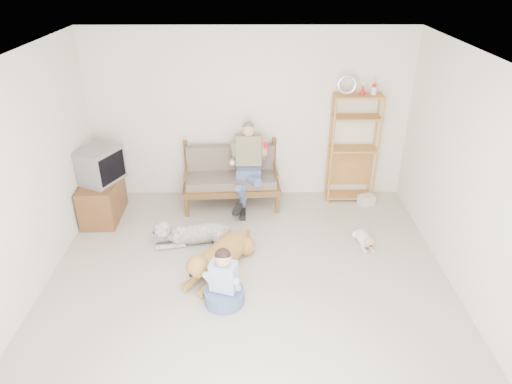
{
  "coord_description": "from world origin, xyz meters",
  "views": [
    {
      "loc": [
        0.07,
        -4.09,
        3.64
      ],
      "look_at": [
        0.1,
        1.0,
        0.93
      ],
      "focal_mm": 32.0,
      "sensor_mm": 36.0,
      "label": 1
    }
  ],
  "objects_px": {
    "tv_stand": "(102,199)",
    "golden_retriever": "(219,256)",
    "loveseat": "(231,176)",
    "etagere": "(353,148)"
  },
  "relations": [
    {
      "from": "tv_stand",
      "to": "golden_retriever",
      "type": "distance_m",
      "value": 2.28
    },
    {
      "from": "golden_retriever",
      "to": "tv_stand",
      "type": "bearing_deg",
      "value": 174.44
    },
    {
      "from": "golden_retriever",
      "to": "loveseat",
      "type": "bearing_deg",
      "value": 116.88
    },
    {
      "from": "loveseat",
      "to": "tv_stand",
      "type": "xyz_separation_m",
      "value": [
        -1.94,
        -0.43,
        -0.19
      ]
    },
    {
      "from": "loveseat",
      "to": "tv_stand",
      "type": "bearing_deg",
      "value": -171.37
    },
    {
      "from": "loveseat",
      "to": "etagere",
      "type": "relative_size",
      "value": 0.76
    },
    {
      "from": "loveseat",
      "to": "tv_stand",
      "type": "distance_m",
      "value": 2.0
    },
    {
      "from": "loveseat",
      "to": "tv_stand",
      "type": "relative_size",
      "value": 1.69
    },
    {
      "from": "loveseat",
      "to": "golden_retriever",
      "type": "height_order",
      "value": "loveseat"
    },
    {
      "from": "etagere",
      "to": "golden_retriever",
      "type": "distance_m",
      "value": 2.86
    }
  ]
}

